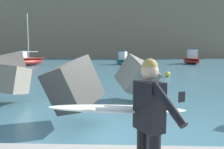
% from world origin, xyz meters
% --- Properties ---
extents(ground_plane, '(400.00, 400.00, 0.00)m').
position_xyz_m(ground_plane, '(0.00, 0.00, 0.00)').
color(ground_plane, '#42707F').
extents(breakwater_jetty, '(32.21, 6.44, 2.80)m').
position_xyz_m(breakwater_jetty, '(0.84, 1.46, 1.16)').
color(breakwater_jetty, slate).
rests_on(breakwater_jetty, ground).
extents(surfer_with_board, '(2.00, 1.51, 1.78)m').
position_xyz_m(surfer_with_board, '(1.10, -3.32, 1.28)').
color(surfer_with_board, black).
rests_on(surfer_with_board, walkway_path).
extents(boat_near_left, '(2.97, 4.90, 2.07)m').
position_xyz_m(boat_near_left, '(1.35, 28.20, 0.62)').
color(boat_near_left, '#1E6656').
rests_on(boat_near_left, ground).
extents(boat_near_centre, '(1.83, 5.87, 2.39)m').
position_xyz_m(boat_near_centre, '(12.11, 29.49, 0.73)').
color(boat_near_centre, maroon).
rests_on(boat_near_centre, ground).
extents(boat_mid_left, '(4.34, 6.10, 7.28)m').
position_xyz_m(boat_mid_left, '(-12.35, 24.71, 0.58)').
color(boat_mid_left, maroon).
rests_on(boat_mid_left, ground).
extents(boat_mid_right, '(2.62, 5.57, 2.09)m').
position_xyz_m(boat_mid_right, '(-16.55, 32.95, 0.64)').
color(boat_mid_right, beige).
rests_on(boat_mid_right, ground).
extents(mooring_buoy_inner, '(0.44, 0.44, 0.44)m').
position_xyz_m(mooring_buoy_inner, '(1.65, 22.00, 0.22)').
color(mooring_buoy_inner, yellow).
rests_on(mooring_buoy_inner, ground).
extents(mooring_buoy_middle, '(0.44, 0.44, 0.44)m').
position_xyz_m(mooring_buoy_middle, '(4.63, 11.75, 0.22)').
color(mooring_buoy_middle, yellow).
rests_on(mooring_buoy_middle, ground).
extents(mooring_buoy_outer, '(0.44, 0.44, 0.44)m').
position_xyz_m(mooring_buoy_outer, '(2.31, 22.36, 0.22)').
color(mooring_buoy_outer, silver).
rests_on(mooring_buoy_outer, ground).
extents(headland_bluff, '(94.16, 40.02, 19.05)m').
position_xyz_m(headland_bluff, '(-11.47, 75.46, 9.55)').
color(headland_bluff, '#847056').
rests_on(headland_bluff, ground).
extents(station_building_west, '(5.45, 5.46, 3.96)m').
position_xyz_m(station_building_west, '(-24.08, 80.52, 21.04)').
color(station_building_west, silver).
rests_on(station_building_west, headland_bluff).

